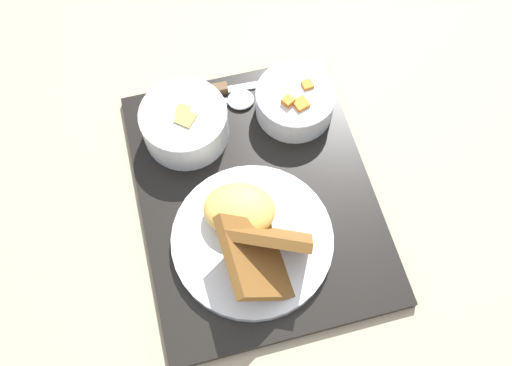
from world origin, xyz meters
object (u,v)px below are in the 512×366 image
at_px(plate_main, 252,234).
at_px(knife, 212,91).
at_px(bowl_soup, 185,122).
at_px(bowl_salad, 295,100).
at_px(spoon, 221,103).

distance_m(plate_main, knife, 0.25).
bearing_deg(bowl_soup, bowl_salad, 91.78).
distance_m(bowl_soup, knife, 0.08).
xyz_separation_m(bowl_soup, knife, (-0.06, 0.05, -0.03)).
height_order(plate_main, knife, plate_main).
xyz_separation_m(knife, spoon, (0.02, 0.01, -0.00)).
xyz_separation_m(bowl_salad, spoon, (-0.03, -0.11, -0.02)).
height_order(knife, spoon, knife).
bearing_deg(spoon, plate_main, -88.78).
height_order(plate_main, spoon, plate_main).
relative_size(knife, spoon, 1.15).
distance_m(bowl_salad, plate_main, 0.22).
bearing_deg(knife, bowl_salad, -25.88).
bearing_deg(bowl_salad, plate_main, -29.56).
relative_size(bowl_salad, bowl_soup, 0.94).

